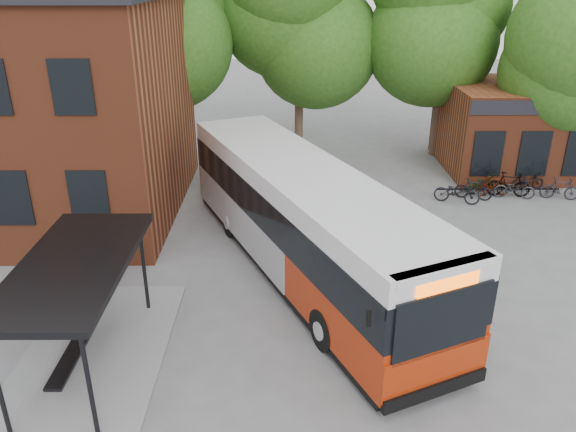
{
  "coord_description": "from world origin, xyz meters",
  "views": [
    {
      "loc": [
        0.28,
        -12.14,
        8.89
      ],
      "look_at": [
        0.36,
        3.48,
        2.0
      ],
      "focal_mm": 35.0,
      "sensor_mm": 36.0,
      "label": 1
    }
  ],
  "objects_px": {
    "bicycle_0": "(457,192)",
    "bicycle_4": "(515,189)",
    "city_bus": "(303,221)",
    "bicycle_6": "(528,181)",
    "bicycle_1": "(473,189)",
    "bicycle_7": "(560,189)",
    "bicycle_2": "(482,183)",
    "bus_shelter": "(82,315)",
    "bicycle_5": "(509,184)",
    "bicycle_3": "(493,186)"
  },
  "relations": [
    {
      "from": "bicycle_0",
      "to": "bicycle_4",
      "type": "bearing_deg",
      "value": -59.36
    },
    {
      "from": "city_bus",
      "to": "bicycle_6",
      "type": "bearing_deg",
      "value": 11.42
    },
    {
      "from": "bicycle_1",
      "to": "bicycle_7",
      "type": "height_order",
      "value": "bicycle_7"
    },
    {
      "from": "bicycle_2",
      "to": "bicycle_4",
      "type": "height_order",
      "value": "bicycle_4"
    },
    {
      "from": "bicycle_0",
      "to": "bicycle_1",
      "type": "relative_size",
      "value": 1.2
    },
    {
      "from": "city_bus",
      "to": "bicycle_4",
      "type": "distance_m",
      "value": 11.04
    },
    {
      "from": "bus_shelter",
      "to": "bicycle_5",
      "type": "distance_m",
      "value": 18.05
    },
    {
      "from": "city_bus",
      "to": "bus_shelter",
      "type": "bearing_deg",
      "value": -162.5
    },
    {
      "from": "bicycle_1",
      "to": "bicycle_7",
      "type": "xyz_separation_m",
      "value": [
        3.63,
        -0.02,
        0.01
      ]
    },
    {
      "from": "bicycle_2",
      "to": "bicycle_6",
      "type": "bearing_deg",
      "value": -102.11
    },
    {
      "from": "bicycle_0",
      "to": "bicycle_4",
      "type": "relative_size",
      "value": 1.1
    },
    {
      "from": "bus_shelter",
      "to": "bicycle_3",
      "type": "height_order",
      "value": "bus_shelter"
    },
    {
      "from": "bicycle_2",
      "to": "bicycle_5",
      "type": "relative_size",
      "value": 0.92
    },
    {
      "from": "bicycle_4",
      "to": "bicycle_7",
      "type": "bearing_deg",
      "value": -82.09
    },
    {
      "from": "bus_shelter",
      "to": "bicycle_6",
      "type": "distance_m",
      "value": 19.45
    },
    {
      "from": "bicycle_0",
      "to": "bicycle_4",
      "type": "xyz_separation_m",
      "value": [
        2.57,
        0.5,
        -0.05
      ]
    },
    {
      "from": "city_bus",
      "to": "bicycle_7",
      "type": "distance_m",
      "value": 12.56
    },
    {
      "from": "bicycle_6",
      "to": "bicycle_7",
      "type": "xyz_separation_m",
      "value": [
        0.89,
        -1.15,
        0.07
      ]
    },
    {
      "from": "bicycle_5",
      "to": "bicycle_6",
      "type": "xyz_separation_m",
      "value": [
        1.15,
        0.8,
        -0.13
      ]
    },
    {
      "from": "bicycle_2",
      "to": "bicycle_3",
      "type": "relative_size",
      "value": 1.08
    },
    {
      "from": "bicycle_0",
      "to": "bicycle_7",
      "type": "relative_size",
      "value": 1.17
    },
    {
      "from": "bus_shelter",
      "to": "bicycle_7",
      "type": "height_order",
      "value": "bus_shelter"
    },
    {
      "from": "bus_shelter",
      "to": "bicycle_7",
      "type": "distance_m",
      "value": 19.51
    },
    {
      "from": "bicycle_5",
      "to": "city_bus",
      "type": "bearing_deg",
      "value": 134.22
    },
    {
      "from": "bicycle_2",
      "to": "bicycle_5",
      "type": "xyz_separation_m",
      "value": [
        0.97,
        -0.41,
        0.11
      ]
    },
    {
      "from": "bicycle_1",
      "to": "bicycle_0",
      "type": "bearing_deg",
      "value": 137.99
    },
    {
      "from": "bicycle_1",
      "to": "bicycle_4",
      "type": "xyz_separation_m",
      "value": [
        1.77,
        0.11,
        -0.02
      ]
    },
    {
      "from": "bus_shelter",
      "to": "bicycle_0",
      "type": "height_order",
      "value": "bus_shelter"
    },
    {
      "from": "bicycle_3",
      "to": "bicycle_1",
      "type": "bearing_deg",
      "value": 103.92
    },
    {
      "from": "bicycle_7",
      "to": "bus_shelter",
      "type": "bearing_deg",
      "value": 137.08
    },
    {
      "from": "bicycle_7",
      "to": "bicycle_0",
      "type": "bearing_deg",
      "value": 108.59
    },
    {
      "from": "city_bus",
      "to": "bicycle_4",
      "type": "height_order",
      "value": "city_bus"
    },
    {
      "from": "bicycle_2",
      "to": "bicycle_7",
      "type": "height_order",
      "value": "bicycle_7"
    },
    {
      "from": "bicycle_7",
      "to": "city_bus",
      "type": "bearing_deg",
      "value": 132.46
    },
    {
      "from": "bicycle_3",
      "to": "bicycle_6",
      "type": "xyz_separation_m",
      "value": [
        1.78,
        0.77,
        -0.05
      ]
    },
    {
      "from": "city_bus",
      "to": "bicycle_5",
      "type": "relative_size",
      "value": 7.55
    },
    {
      "from": "city_bus",
      "to": "bicycle_0",
      "type": "xyz_separation_m",
      "value": [
        6.53,
        5.63,
        -1.24
      ]
    },
    {
      "from": "bicycle_1",
      "to": "bus_shelter",
      "type": "bearing_deg",
      "value": 152.2
    },
    {
      "from": "bicycle_1",
      "to": "bicycle_6",
      "type": "bearing_deg",
      "value": -45.59
    },
    {
      "from": "bicycle_7",
      "to": "bicycle_6",
      "type": "bearing_deg",
      "value": 51.56
    },
    {
      "from": "city_bus",
      "to": "bicycle_1",
      "type": "height_order",
      "value": "city_bus"
    },
    {
      "from": "bus_shelter",
      "to": "bicycle_2",
      "type": "bearing_deg",
      "value": 40.81
    },
    {
      "from": "bus_shelter",
      "to": "bicycle_4",
      "type": "xyz_separation_m",
      "value": [
        14.42,
        10.83,
        -1.01
      ]
    },
    {
      "from": "bicycle_3",
      "to": "bicycle_7",
      "type": "relative_size",
      "value": 0.97
    },
    {
      "from": "bicycle_4",
      "to": "bicycle_3",
      "type": "bearing_deg",
      "value": 84.16
    },
    {
      "from": "bus_shelter",
      "to": "bicycle_2",
      "type": "xyz_separation_m",
      "value": [
        13.27,
        11.46,
        -1.02
      ]
    },
    {
      "from": "bicycle_2",
      "to": "bicycle_4",
      "type": "xyz_separation_m",
      "value": [
        1.15,
        -0.63,
        0.01
      ]
    },
    {
      "from": "bicycle_7",
      "to": "bicycle_1",
      "type": "bearing_deg",
      "value": 103.47
    },
    {
      "from": "bus_shelter",
      "to": "bicycle_3",
      "type": "distance_m",
      "value": 17.58
    },
    {
      "from": "bicycle_2",
      "to": "bicycle_3",
      "type": "distance_m",
      "value": 0.5
    }
  ]
}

